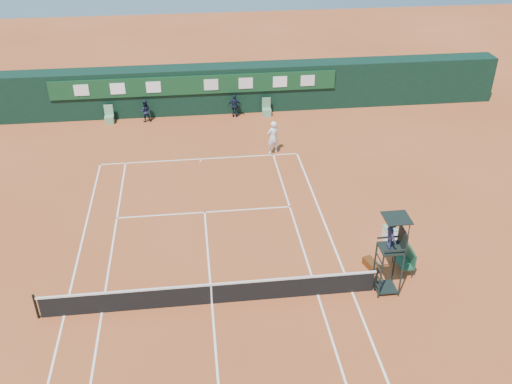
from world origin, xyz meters
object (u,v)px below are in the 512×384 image
at_px(player_bench, 406,258).
at_px(umpire_chair, 392,239).
at_px(cooler, 390,234).
at_px(tennis_net, 211,293).
at_px(player, 273,137).

bearing_deg(player_bench, umpire_chair, -136.71).
relative_size(umpire_chair, cooler, 5.30).
bearing_deg(player_bench, tennis_net, -172.17).
height_order(umpire_chair, cooler, umpire_chair).
relative_size(tennis_net, umpire_chair, 3.77).
relative_size(tennis_net, player_bench, 10.75).
height_order(umpire_chair, player_bench, umpire_chair).
xyz_separation_m(umpire_chair, player, (-2.65, 12.20, -1.48)).
bearing_deg(player, umpire_chair, 80.28).
relative_size(tennis_net, cooler, 20.00).
height_order(player_bench, player, player).
xyz_separation_m(umpire_chair, player_bench, (1.21, 1.14, -1.86)).
bearing_deg(umpire_chair, player_bench, 43.29).
height_order(tennis_net, player, player).
distance_m(umpire_chair, player_bench, 2.50).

